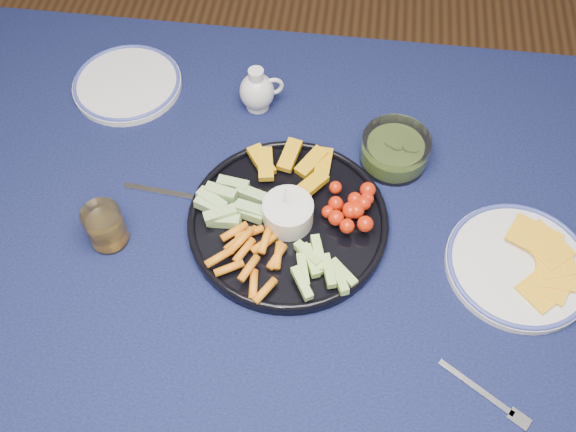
# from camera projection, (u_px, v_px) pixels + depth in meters

# --- Properties ---
(dining_table) EXTENTS (1.67, 1.07, 0.75)m
(dining_table) POSITION_uv_depth(u_px,v_px,m) (332.00, 275.00, 1.15)
(dining_table) COLOR #51321B
(dining_table) RESTS_ON ground
(crudite_platter) EXTENTS (0.34, 0.34, 0.11)m
(crudite_platter) POSITION_uv_depth(u_px,v_px,m) (287.00, 219.00, 1.09)
(crudite_platter) COLOR black
(crudite_platter) RESTS_ON dining_table
(creamer_pitcher) EXTENTS (0.08, 0.07, 0.09)m
(creamer_pitcher) POSITION_uv_depth(u_px,v_px,m) (258.00, 91.00, 1.23)
(creamer_pitcher) COLOR silver
(creamer_pitcher) RESTS_ON dining_table
(pickle_bowl) EXTENTS (0.12, 0.12, 0.06)m
(pickle_bowl) POSITION_uv_depth(u_px,v_px,m) (395.00, 151.00, 1.16)
(pickle_bowl) COLOR white
(pickle_bowl) RESTS_ON dining_table
(cheese_plate) EXTENTS (0.24, 0.24, 0.03)m
(cheese_plate) POSITION_uv_depth(u_px,v_px,m) (519.00, 264.00, 1.05)
(cheese_plate) COLOR silver
(cheese_plate) RESTS_ON dining_table
(juice_tumbler) EXTENTS (0.07, 0.07, 0.08)m
(juice_tumbler) POSITION_uv_depth(u_px,v_px,m) (106.00, 228.00, 1.06)
(juice_tumbler) COLOR white
(juice_tumbler) RESTS_ON dining_table
(fork_left) EXTENTS (0.18, 0.03, 0.00)m
(fork_left) POSITION_uv_depth(u_px,v_px,m) (181.00, 195.00, 1.14)
(fork_left) COLOR silver
(fork_left) RESTS_ON dining_table
(fork_right) EXTENTS (0.13, 0.09, 0.00)m
(fork_right) POSITION_uv_depth(u_px,v_px,m) (491.00, 399.00, 0.94)
(fork_right) COLOR silver
(fork_right) RESTS_ON dining_table
(side_plate_extra) EXTENTS (0.22, 0.22, 0.02)m
(side_plate_extra) POSITION_uv_depth(u_px,v_px,m) (127.00, 83.00, 1.28)
(side_plate_extra) COLOR silver
(side_plate_extra) RESTS_ON dining_table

